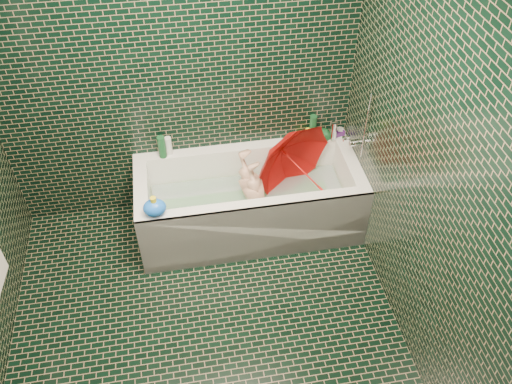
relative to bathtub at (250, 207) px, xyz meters
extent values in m
plane|color=black|center=(-0.45, -1.01, -0.21)|extent=(2.80, 2.80, 0.00)
plane|color=black|center=(-0.45, 0.39, 1.04)|extent=(2.80, 0.00, 2.80)
plane|color=black|center=(0.85, -1.01, 1.04)|extent=(0.00, 2.80, 2.80)
cube|color=white|center=(0.00, 0.02, -0.14)|extent=(1.70, 0.75, 0.15)
cube|color=white|center=(0.00, 0.34, 0.14)|extent=(1.70, 0.10, 0.40)
cube|color=white|center=(0.00, -0.31, 0.14)|extent=(1.70, 0.10, 0.40)
cube|color=white|center=(0.80, 0.02, 0.14)|extent=(0.10, 0.55, 0.40)
cube|color=white|center=(-0.80, 0.02, 0.14)|extent=(0.10, 0.55, 0.40)
cube|color=white|center=(0.00, -0.35, 0.06)|extent=(1.70, 0.02, 0.55)
cube|color=green|center=(0.00, 0.02, -0.06)|extent=(1.35, 0.47, 0.01)
cube|color=silver|center=(0.00, 0.02, 0.09)|extent=(1.48, 0.53, 0.00)
cylinder|color=silver|center=(0.83, 0.02, 0.52)|extent=(0.14, 0.05, 0.05)
cylinder|color=silver|center=(0.75, 0.08, 0.52)|extent=(0.05, 0.04, 0.04)
cylinder|color=silver|center=(0.82, -0.08, 0.74)|extent=(0.01, 0.01, 0.55)
imported|color=tan|center=(0.06, -0.02, 0.10)|extent=(0.92, 0.46, 0.34)
imported|color=red|center=(0.40, -0.01, 0.33)|extent=(1.01, 0.96, 0.87)
imported|color=white|center=(0.80, 0.34, 0.34)|extent=(0.11, 0.12, 0.28)
imported|color=#4D1D6C|center=(0.80, 0.33, 0.34)|extent=(0.09, 0.09, 0.17)
imported|color=#154A24|center=(0.64, 0.30, 0.34)|extent=(0.18, 0.18, 0.18)
cylinder|color=#154A24|center=(0.57, 0.35, 0.45)|extent=(0.06, 0.06, 0.21)
cylinder|color=silver|center=(0.73, 0.31, 0.42)|extent=(0.06, 0.06, 0.17)
cylinder|color=#154A24|center=(-0.62, 0.33, 0.43)|extent=(0.07, 0.07, 0.18)
cylinder|color=white|center=(-0.57, 0.35, 0.42)|extent=(0.06, 0.06, 0.15)
ellipsoid|color=yellow|center=(0.50, 0.36, 0.37)|extent=(0.09, 0.08, 0.07)
sphere|color=yellow|center=(0.53, 0.36, 0.41)|extent=(0.04, 0.04, 0.04)
cone|color=orange|center=(0.56, 0.36, 0.41)|extent=(0.02, 0.02, 0.02)
ellipsoid|color=blue|center=(-0.70, -0.29, 0.41)|extent=(0.17, 0.14, 0.12)
cylinder|color=yellow|center=(-0.70, -0.29, 0.48)|extent=(0.04, 0.04, 0.04)
camera|label=1|loc=(-0.47, -2.96, 3.02)|focal=38.00mm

